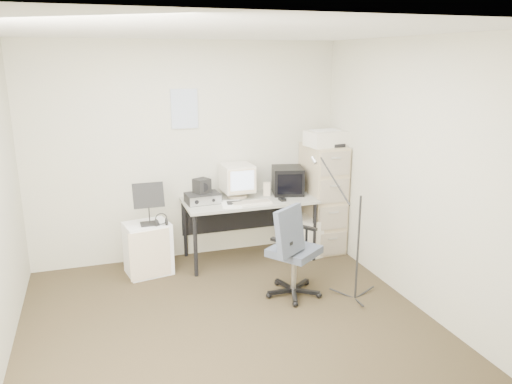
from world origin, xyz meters
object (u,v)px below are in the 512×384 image
object	(u,v)px
filing_cabinet	(322,198)
desk	(249,229)
office_chair	(294,249)
side_cart	(148,248)

from	to	relation	value
filing_cabinet	desk	bearing A→B (deg)	-178.19
filing_cabinet	office_chair	world-z (taller)	filing_cabinet
desk	office_chair	distance (m)	1.05
side_cart	desk	bearing A→B (deg)	-8.00
filing_cabinet	desk	world-z (taller)	filing_cabinet
office_chair	side_cart	xyz separation A→B (m)	(-1.32, 0.99, -0.20)
desk	office_chair	world-z (taller)	office_chair
filing_cabinet	office_chair	distance (m)	1.35
filing_cabinet	office_chair	bearing A→B (deg)	-127.23
desk	side_cart	distance (m)	1.18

